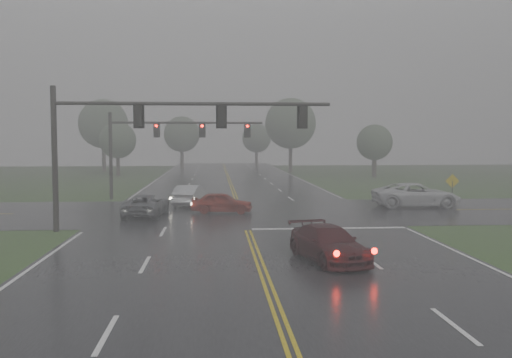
{
  "coord_description": "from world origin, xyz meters",
  "views": [
    {
      "loc": [
        -1.77,
        -16.24,
        4.91
      ],
      "look_at": [
        0.59,
        16.0,
        2.65
      ],
      "focal_mm": 40.0,
      "sensor_mm": 36.0,
      "label": 1
    }
  ],
  "objects": [
    {
      "name": "ground",
      "position": [
        0.0,
        0.0,
        0.0
      ],
      "size": [
        180.0,
        180.0,
        0.0
      ],
      "primitive_type": "plane",
      "color": "#324F22",
      "rests_on": "ground"
    },
    {
      "name": "tree_e_near",
      "position": [
        19.01,
        56.57,
        4.48
      ],
      "size": [
        4.66,
        4.66,
        6.84
      ],
      "color": "#342821",
      "rests_on": "ground"
    },
    {
      "name": "tree_ne_a",
      "position": [
        9.45,
        67.29,
        7.23
      ],
      "size": [
        7.48,
        7.48,
        10.99
      ],
      "color": "#342821",
      "rests_on": "ground"
    },
    {
      "name": "sedan_silver",
      "position": [
        -3.57,
        25.81,
        0.0
      ],
      "size": [
        2.53,
        4.91,
        1.54
      ],
      "primitive_type": "imported",
      "rotation": [
        0.0,
        0.0,
        2.94
      ],
      "color": "#BABEC3",
      "rests_on": "ground"
    },
    {
      "name": "sign_diamond_east",
      "position": [
        15.28,
        23.38,
        1.63
      ],
      "size": [
        1.01,
        0.11,
        2.42
      ],
      "rotation": [
        0.0,
        0.0,
        -0.06
      ],
      "color": "black",
      "rests_on": "ground"
    },
    {
      "name": "tree_nw_a",
      "position": [
        -14.71,
        61.49,
        4.78
      ],
      "size": [
        4.95,
        4.95,
        7.27
      ],
      "color": "#342821",
      "rests_on": "ground"
    },
    {
      "name": "main_road",
      "position": [
        0.0,
        20.0,
        0.0
      ],
      "size": [
        18.0,
        160.0,
        0.02
      ],
      "primitive_type": "cube",
      "color": "black",
      "rests_on": "ground"
    },
    {
      "name": "stop_bar",
      "position": [
        4.5,
        14.4,
        0.0
      ],
      "size": [
        8.5,
        0.5,
        0.01
      ],
      "primitive_type": "cube",
      "color": "silver",
      "rests_on": "ground"
    },
    {
      "name": "sedan_maroon",
      "position": [
        2.79,
        6.1,
        0.0
      ],
      "size": [
        3.06,
        5.18,
        1.41
      ],
      "primitive_type": "imported",
      "rotation": [
        0.0,
        0.0,
        0.24
      ],
      "color": "#35090C",
      "rests_on": "ground"
    },
    {
      "name": "car_grey",
      "position": [
        -6.13,
        20.3,
        0.0
      ],
      "size": [
        2.8,
        5.2,
        1.39
      ],
      "primitive_type": "imported",
      "rotation": [
        0.0,
        0.0,
        3.04
      ],
      "color": "#4E5155",
      "rests_on": "ground"
    },
    {
      "name": "tree_n_mid",
      "position": [
        -7.14,
        78.91,
        5.72
      ],
      "size": [
        5.93,
        5.93,
        8.71
      ],
      "color": "#342821",
      "rests_on": "ground"
    },
    {
      "name": "cross_street",
      "position": [
        0.0,
        22.0,
        0.0
      ],
      "size": [
        120.0,
        14.0,
        0.02
      ],
      "primitive_type": "cube",
      "color": "black",
      "rests_on": "ground"
    },
    {
      "name": "pickup_white",
      "position": [
        12.81,
        23.82,
        0.0
      ],
      "size": [
        6.29,
        2.99,
        1.73
      ],
      "primitive_type": "imported",
      "rotation": [
        0.0,
        0.0,
        1.55
      ],
      "color": "silver",
      "rests_on": "ground"
    },
    {
      "name": "tree_n_far",
      "position": [
        5.93,
        87.82,
        5.07
      ],
      "size": [
        5.26,
        5.26,
        7.72
      ],
      "color": "#342821",
      "rests_on": "ground"
    },
    {
      "name": "signal_gantry_far",
      "position": [
        -6.34,
        30.94,
        4.99
      ],
      "size": [
        12.55,
        0.36,
        7.1
      ],
      "color": "black",
      "rests_on": "ground"
    },
    {
      "name": "signal_gantry_near",
      "position": [
        -5.58,
        14.58,
        5.45
      ],
      "size": [
        14.85,
        0.34,
        7.72
      ],
      "color": "black",
      "rests_on": "ground"
    },
    {
      "name": "sedan_red",
      "position": [
        -1.28,
        21.46,
        0.0
      ],
      "size": [
        4.24,
        2.14,
        1.38
      ],
      "primitive_type": "imported",
      "rotation": [
        0.0,
        0.0,
        1.44
      ],
      "color": "maroon",
      "rests_on": "ground"
    },
    {
      "name": "tree_nw_b",
      "position": [
        -18.68,
        72.62,
        7.26
      ],
      "size": [
        7.51,
        7.51,
        11.04
      ],
      "color": "#342821",
      "rests_on": "ground"
    }
  ]
}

